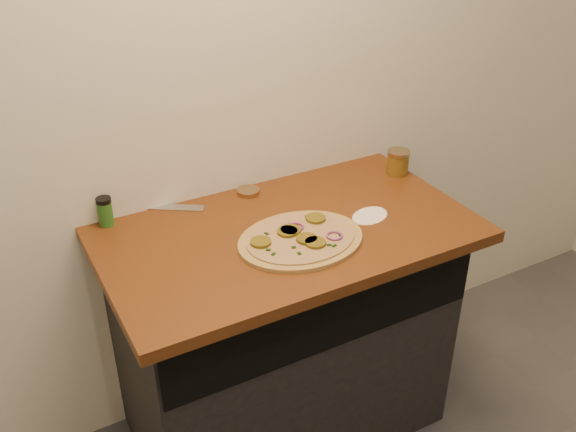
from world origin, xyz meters
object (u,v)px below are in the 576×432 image
pizza (301,239)px  spice_shaker (105,211)px  chefs_knife (152,206)px  salsa_jar (398,162)px

pizza → spice_shaker: spice_shaker is taller
chefs_knife → salsa_jar: 0.91m
pizza → chefs_knife: (-0.34, 0.43, -0.00)m
pizza → salsa_jar: bearing=23.6°
chefs_knife → salsa_jar: (0.89, -0.19, 0.04)m
pizza → salsa_jar: 0.60m
salsa_jar → chefs_knife: bearing=168.1°
chefs_knife → pizza: bearing=-51.9°
chefs_knife → spice_shaker: spice_shaker is taller
spice_shaker → chefs_knife: bearing=13.8°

